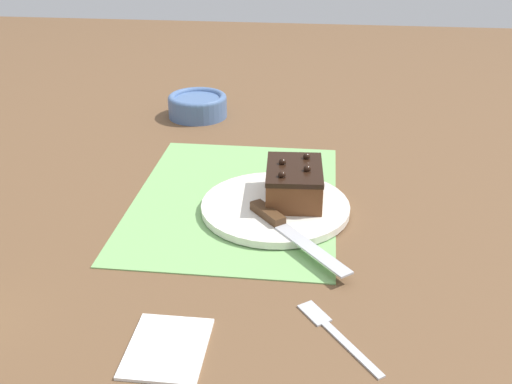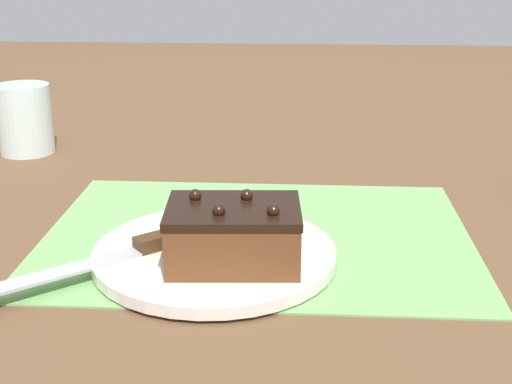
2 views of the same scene
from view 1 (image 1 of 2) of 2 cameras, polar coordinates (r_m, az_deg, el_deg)
name	(u,v)px [view 1 (image 1 of 2)]	position (r m, az deg, el deg)	size (l,w,h in m)	color
ground_plane	(235,199)	(1.02, -1.98, -0.68)	(3.00, 3.00, 0.00)	brown
placemat_woven	(235,198)	(1.02, -1.98, -0.58)	(0.46, 0.34, 0.00)	#7AB266
cake_plate	(275,207)	(0.98, 1.85, -1.42)	(0.24, 0.24, 0.01)	white
chocolate_cake	(294,183)	(0.98, 3.65, 0.89)	(0.13, 0.10, 0.07)	brown
serving_knife	(282,225)	(0.90, 2.45, -3.11)	(0.19, 0.16, 0.01)	#472D19
small_bowl	(198,105)	(1.40, -5.59, 8.26)	(0.13, 0.13, 0.05)	#4C6B9E
folded_napkin	(167,346)	(0.72, -8.46, -14.35)	(0.11, 0.09, 0.01)	white
dessert_fork	(333,330)	(0.74, 7.34, -12.92)	(0.13, 0.10, 0.01)	#B7BABF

